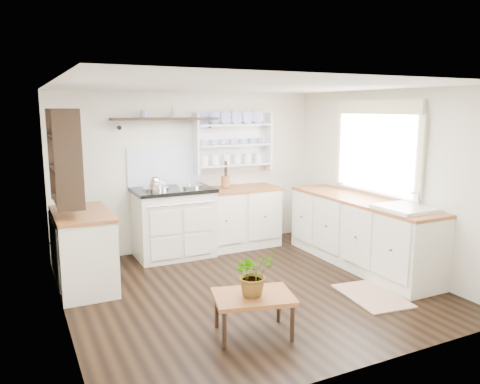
# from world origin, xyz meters

# --- Properties ---
(floor) EXTENTS (4.00, 3.80, 0.01)m
(floor) POSITION_xyz_m (0.00, 0.00, 0.00)
(floor) COLOR black
(floor) RESTS_ON ground
(wall_back) EXTENTS (4.00, 0.02, 2.30)m
(wall_back) POSITION_xyz_m (0.00, 1.90, 1.15)
(wall_back) COLOR silver
(wall_back) RESTS_ON ground
(wall_right) EXTENTS (0.02, 3.80, 2.30)m
(wall_right) POSITION_xyz_m (2.00, 0.00, 1.15)
(wall_right) COLOR silver
(wall_right) RESTS_ON ground
(wall_left) EXTENTS (0.02, 3.80, 2.30)m
(wall_left) POSITION_xyz_m (-2.00, 0.00, 1.15)
(wall_left) COLOR silver
(wall_left) RESTS_ON ground
(ceiling) EXTENTS (4.00, 3.80, 0.01)m
(ceiling) POSITION_xyz_m (0.00, 0.00, 2.30)
(ceiling) COLOR white
(ceiling) RESTS_ON wall_back
(window) EXTENTS (0.08, 1.55, 1.22)m
(window) POSITION_xyz_m (1.95, 0.15, 1.56)
(window) COLOR white
(window) RESTS_ON wall_right
(aga_cooker) EXTENTS (1.09, 0.75, 1.00)m
(aga_cooker) POSITION_xyz_m (-0.39, 1.57, 0.49)
(aga_cooker) COLOR beige
(aga_cooker) RESTS_ON floor
(back_cabinets) EXTENTS (1.27, 0.63, 0.90)m
(back_cabinets) POSITION_xyz_m (0.60, 1.60, 0.46)
(back_cabinets) COLOR silver
(back_cabinets) RESTS_ON floor
(right_cabinets) EXTENTS (0.62, 2.43, 0.90)m
(right_cabinets) POSITION_xyz_m (1.70, 0.10, 0.46)
(right_cabinets) COLOR silver
(right_cabinets) RESTS_ON floor
(belfast_sink) EXTENTS (0.55, 0.60, 0.45)m
(belfast_sink) POSITION_xyz_m (1.70, -0.65, 0.80)
(belfast_sink) COLOR white
(belfast_sink) RESTS_ON right_cabinets
(left_cabinets) EXTENTS (0.62, 1.13, 0.90)m
(left_cabinets) POSITION_xyz_m (-1.70, 0.90, 0.46)
(left_cabinets) COLOR silver
(left_cabinets) RESTS_ON floor
(plate_rack) EXTENTS (1.20, 0.22, 0.90)m
(plate_rack) POSITION_xyz_m (0.65, 1.86, 1.56)
(plate_rack) COLOR white
(plate_rack) RESTS_ON wall_back
(high_shelf) EXTENTS (1.50, 0.29, 0.16)m
(high_shelf) POSITION_xyz_m (-0.40, 1.78, 1.91)
(high_shelf) COLOR black
(high_shelf) RESTS_ON wall_back
(left_shelving) EXTENTS (0.28, 0.80, 1.05)m
(left_shelving) POSITION_xyz_m (-1.84, 0.90, 1.55)
(left_shelving) COLOR black
(left_shelving) RESTS_ON wall_left
(kettle) EXTENTS (0.19, 0.19, 0.23)m
(kettle) POSITION_xyz_m (-0.67, 1.45, 1.05)
(kettle) COLOR silver
(kettle) RESTS_ON aga_cooker
(utensil_crock) EXTENTS (0.14, 0.14, 0.16)m
(utensil_crock) POSITION_xyz_m (0.47, 1.68, 0.99)
(utensil_crock) COLOR #945836
(utensil_crock) RESTS_ON back_cabinets
(center_table) EXTENTS (0.82, 0.67, 0.39)m
(center_table) POSITION_xyz_m (-0.48, -1.01, 0.34)
(center_table) COLOR brown
(center_table) RESTS_ON floor
(potted_plant) EXTENTS (0.38, 0.33, 0.41)m
(potted_plant) POSITION_xyz_m (-0.48, -1.01, 0.59)
(potted_plant) COLOR #3F7233
(potted_plant) RESTS_ON center_table
(floor_rug) EXTENTS (0.65, 0.91, 0.02)m
(floor_rug) POSITION_xyz_m (1.12, -0.81, 0.01)
(floor_rug) COLOR #88684F
(floor_rug) RESTS_ON floor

